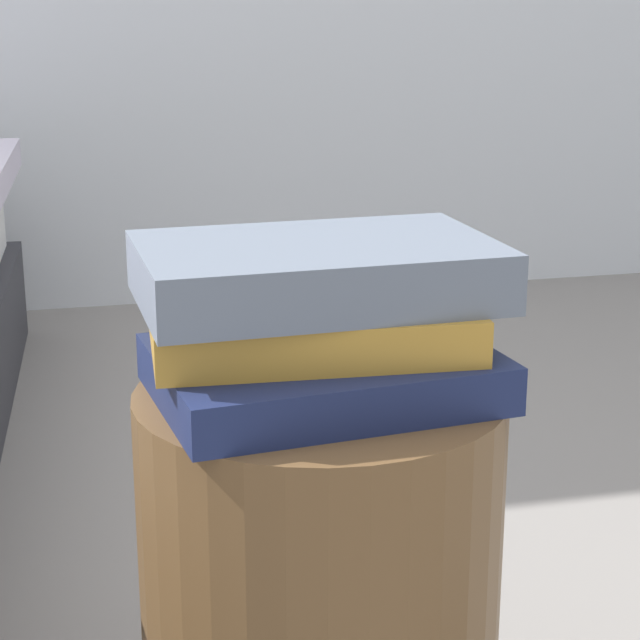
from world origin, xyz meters
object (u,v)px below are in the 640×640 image
Objects in this scene: side_table at (320,622)px; book_navy at (322,373)px; book_ochre at (309,323)px; book_slate at (311,272)px.

book_navy is (-0.00, -0.01, 0.24)m from side_table.
side_table is at bearing -51.60° from book_ochre.
book_slate is at bearing 96.58° from book_navy.
book_navy is 0.09m from book_slate.
book_slate reaches higher than book_navy.
book_navy is at bearing -90.27° from side_table.
side_table is 0.28m from book_ochre.
book_navy is at bearing -65.82° from book_ochre.
book_ochre is at bearing 104.30° from book_navy.
book_slate is (0.00, 0.00, 0.04)m from book_ochre.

